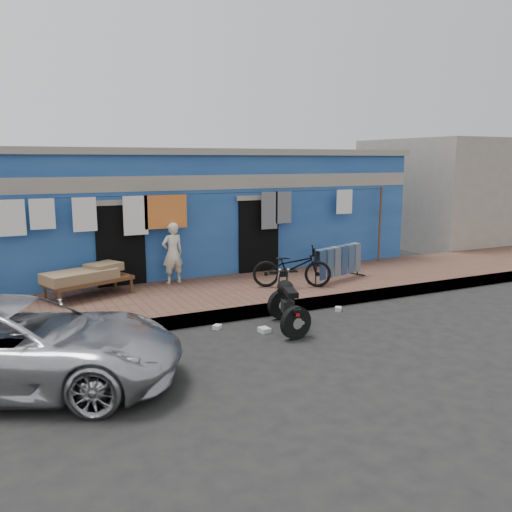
{
  "coord_description": "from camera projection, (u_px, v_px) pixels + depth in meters",
  "views": [
    {
      "loc": [
        -4.83,
        -7.75,
        3.09
      ],
      "look_at": [
        0.0,
        2.0,
        1.15
      ],
      "focal_mm": 38.0,
      "sensor_mm": 36.0,
      "label": 1
    }
  ],
  "objects": [
    {
      "name": "curb",
      "position": [
        266.0,
        310.0,
        10.84
      ],
      "size": [
        28.0,
        0.1,
        0.25
      ],
      "primitive_type": "cube",
      "color": "gray",
      "rests_on": "ground"
    },
    {
      "name": "sidewalk",
      "position": [
        236.0,
        294.0,
        12.12
      ],
      "size": [
        28.0,
        3.0,
        0.25
      ],
      "primitive_type": "cube",
      "color": "brown",
      "rests_on": "ground"
    },
    {
      "name": "litter_c",
      "position": [
        264.0,
        330.0,
        9.82
      ],
      "size": [
        0.19,
        0.23,
        0.09
      ],
      "primitive_type": "cube",
      "rotation": [
        0.0,
        0.0,
        1.67
      ],
      "color": "silver",
      "rests_on": "ground"
    },
    {
      "name": "seated_person",
      "position": [
        173.0,
        253.0,
        12.52
      ],
      "size": [
        0.55,
        0.4,
        1.42
      ],
      "primitive_type": "imported",
      "rotation": [
        0.0,
        0.0,
        3.27
      ],
      "color": "beige",
      "rests_on": "sidewalk"
    },
    {
      "name": "motorcycle",
      "position": [
        288.0,
        302.0,
        9.98
      ],
      "size": [
        1.42,
        1.86,
        1.0
      ],
      "primitive_type": null,
      "rotation": [
        0.0,
        0.0,
        -0.3
      ],
      "color": "black",
      "rests_on": "ground"
    },
    {
      "name": "bicycle",
      "position": [
        292.0,
        262.0,
        12.16
      ],
      "size": [
        1.84,
        1.33,
        1.13
      ],
      "primitive_type": "imported",
      "rotation": [
        0.0,
        0.0,
        1.11
      ],
      "color": "black",
      "rests_on": "sidewalk"
    },
    {
      "name": "ground",
      "position": [
        307.0,
        338.0,
        9.49
      ],
      "size": [
        80.0,
        80.0,
        0.0
      ],
      "primitive_type": "plane",
      "color": "black",
      "rests_on": "ground"
    },
    {
      "name": "building",
      "position": [
        178.0,
        210.0,
        15.36
      ],
      "size": [
        12.2,
        5.2,
        3.36
      ],
      "color": "navy",
      "rests_on": "ground"
    },
    {
      "name": "charpoy",
      "position": [
        89.0,
        282.0,
        11.37
      ],
      "size": [
        2.4,
        2.04,
        0.62
      ],
      "primitive_type": null,
      "rotation": [
        0.0,
        0.0,
        0.34
      ],
      "color": "brown",
      "rests_on": "sidewalk"
    },
    {
      "name": "litter_b",
      "position": [
        338.0,
        309.0,
        11.2
      ],
      "size": [
        0.2,
        0.21,
        0.08
      ],
      "primitive_type": "cube",
      "rotation": [
        0.0,
        0.0,
        0.88
      ],
      "color": "silver",
      "rests_on": "ground"
    },
    {
      "name": "car",
      "position": [
        16.0,
        344.0,
        7.32
      ],
      "size": [
        4.97,
        3.76,
        1.28
      ],
      "primitive_type": "imported",
      "rotation": [
        0.0,
        0.0,
        1.14
      ],
      "color": "silver",
      "rests_on": "ground"
    },
    {
      "name": "clothesline",
      "position": [
        181.0,
        216.0,
        12.56
      ],
      "size": [
        10.06,
        0.06,
        2.1
      ],
      "color": "brown",
      "rests_on": "sidewalk"
    },
    {
      "name": "jeans_rack",
      "position": [
        338.0,
        263.0,
        12.89
      ],
      "size": [
        1.96,
        1.41,
        0.84
      ],
      "primitive_type": null,
      "rotation": [
        0.0,
        0.0,
        0.33
      ],
      "color": "black",
      "rests_on": "sidewalk"
    },
    {
      "name": "neighbor_right",
      "position": [
        461.0,
        192.0,
        20.14
      ],
      "size": [
        6.0,
        5.0,
        3.8
      ],
      "primitive_type": "cube",
      "color": "#9E9384",
      "rests_on": "ground"
    },
    {
      "name": "litter_a",
      "position": [
        217.0,
        327.0,
        10.02
      ],
      "size": [
        0.21,
        0.21,
        0.07
      ],
      "primitive_type": "cube",
      "rotation": [
        0.0,
        0.0,
        0.73
      ],
      "color": "silver",
      "rests_on": "ground"
    }
  ]
}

